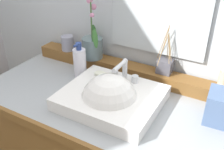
{
  "coord_description": "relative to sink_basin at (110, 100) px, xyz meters",
  "views": [
    {
      "loc": [
        0.49,
        -0.86,
        1.58
      ],
      "look_at": [
        0.0,
        -0.01,
        1.02
      ],
      "focal_mm": 41.15,
      "sensor_mm": 36.0,
      "label": 1
    }
  ],
  "objects": [
    {
      "name": "sink_basin",
      "position": [
        0.0,
        0.0,
        0.0
      ],
      "size": [
        0.43,
        0.37,
        0.28
      ],
      "color": "white",
      "rests_on": "vanity_cabinet"
    },
    {
      "name": "back_ledge",
      "position": [
        -0.01,
        0.28,
        0.01
      ],
      "size": [
        1.23,
        0.09,
        0.07
      ],
      "primitive_type": "cube",
      "color": "brown",
      "rests_on": "vanity_cabinet"
    },
    {
      "name": "tumbler_cup",
      "position": [
        -0.45,
        0.28,
        0.09
      ],
      "size": [
        0.07,
        0.07,
        0.09
      ],
      "primitive_type": "cylinder",
      "color": "#9091A4",
      "rests_on": "back_ledge"
    },
    {
      "name": "tissue_box",
      "position": [
        0.46,
        0.13,
        0.04
      ],
      "size": [
        0.14,
        0.14,
        0.13
      ],
      "primitive_type": "cube",
      "rotation": [
        0.0,
        0.0,
        0.06
      ],
      "color": "slate",
      "rests_on": "vanity_cabinet"
    },
    {
      "name": "soap_bar",
      "position": [
        -0.12,
        0.11,
        0.05
      ],
      "size": [
        0.07,
        0.04,
        0.02
      ],
      "primitive_type": "ellipsoid",
      "color": "silver",
      "rests_on": "sink_basin"
    },
    {
      "name": "lotion_bottle",
      "position": [
        -0.27,
        0.14,
        0.06
      ],
      "size": [
        0.07,
        0.07,
        0.2
      ],
      "color": "white",
      "rests_on": "vanity_cabinet"
    },
    {
      "name": "potted_plant",
      "position": [
        -0.26,
        0.26,
        0.12
      ],
      "size": [
        0.12,
        0.12,
        0.36
      ],
      "color": "slate",
      "rests_on": "back_ledge"
    },
    {
      "name": "mirror",
      "position": [
        0.07,
        0.34,
        0.35
      ],
      "size": [
        0.49,
        0.02,
        0.46
      ],
      "primitive_type": "cube",
      "color": "silver"
    },
    {
      "name": "reed_diffuser",
      "position": [
        0.15,
        0.3,
        0.08
      ],
      "size": [
        0.09,
        0.1,
        0.25
      ],
      "color": "#4F4D55",
      "rests_on": "back_ledge"
    }
  ]
}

